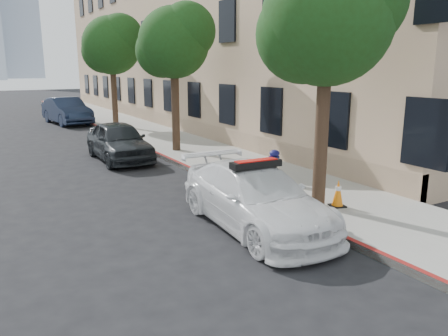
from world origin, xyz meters
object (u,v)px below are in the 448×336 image
police_car (255,197)px  parked_car_far (67,111)px  fire_hydrant (274,166)px  traffic_cone (338,193)px  parked_car_mid (119,141)px

police_car → parked_car_far: bearing=93.0°
police_car → fire_hydrant: (2.19, 2.31, -0.06)m
police_car → traffic_cone: bearing=-2.4°
traffic_cone → parked_car_far: bearing=96.4°
traffic_cone → fire_hydrant: bearing=89.0°
fire_hydrant → traffic_cone: bearing=-88.6°
parked_car_mid → fire_hydrant: size_ratio=4.48×
parked_car_mid → parked_car_far: size_ratio=0.87×
police_car → parked_car_mid: police_car is taller
police_car → traffic_cone: 2.16m
parked_car_far → fire_hydrant: bearing=-90.0°
parked_car_far → traffic_cone: 19.86m
parked_car_mid → fire_hydrant: 6.28m
parked_car_mid → fire_hydrant: bearing=-64.5°
parked_car_mid → fire_hydrant: (2.65, -5.70, -0.10)m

